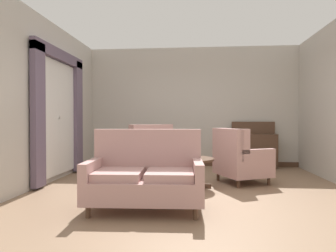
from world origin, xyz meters
TOP-DOWN VIEW (x-y plane):
  - ground at (0.00, 0.00)m, footprint 7.93×7.93m
  - wall_back at (0.00, 2.83)m, footprint 5.39×0.08m
  - wall_left at (-2.62, 0.85)m, footprint 0.08×3.96m
  - baseboard_back at (0.00, 2.78)m, footprint 5.23×0.03m
  - window_with_curtains at (-2.52, 0.81)m, footprint 0.12×1.99m
  - coffee_table at (-0.02, 0.31)m, footprint 0.82×0.82m
  - porcelain_vase at (-0.07, 0.31)m, footprint 0.15×0.15m
  - settee at (-0.56, -0.94)m, footprint 1.48×0.88m
  - armchair_foreground_right at (0.87, 0.78)m, footprint 1.06×1.09m
  - armchair_far_left at (-0.90, 1.30)m, footprint 1.16×1.15m
  - sideboard at (1.47, 2.54)m, footprint 1.02×0.36m

SIDE VIEW (x-z plane):
  - ground at x=0.00m, z-range 0.00..0.00m
  - baseboard_back at x=0.00m, z-range 0.00..0.12m
  - coffee_table at x=-0.02m, z-range 0.15..0.65m
  - settee at x=-0.56m, z-range -0.10..0.92m
  - armchair_foreground_right at x=0.87m, z-range -0.07..0.92m
  - armchair_far_left at x=-0.90m, z-range -0.09..0.97m
  - sideboard at x=1.47m, z-range -0.08..1.03m
  - porcelain_vase at x=-0.07m, z-range 0.48..0.79m
  - window_with_curtains at x=-2.52m, z-range 0.12..2.56m
  - wall_back at x=0.00m, z-range 0.00..2.96m
  - wall_left at x=-2.62m, z-range 0.00..2.96m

